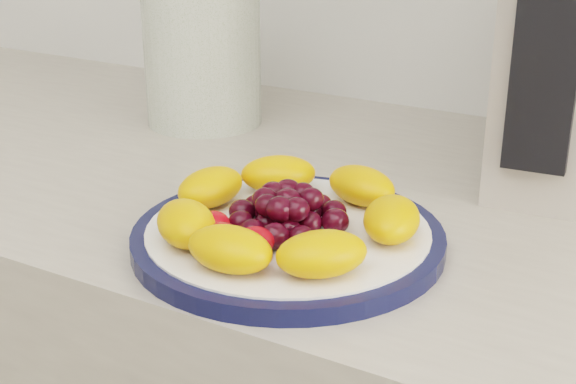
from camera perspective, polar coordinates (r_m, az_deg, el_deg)
The scene contains 5 objects.
plate_rim at distance 0.68m, azimuth 0.00°, elevation -3.31°, with size 0.27×0.27×0.01m, color #0D1235.
plate_face at distance 0.68m, azimuth 0.00°, elevation -3.23°, with size 0.24×0.24×0.02m, color white.
canister at distance 1.01m, azimuth -6.10°, elevation 9.67°, with size 0.14×0.14×0.17m, color #3E5A19.
appliance_panel at distance 0.73m, azimuth 18.10°, elevation 10.63°, with size 0.06×0.02×0.24m, color black.
fruit_plate at distance 0.67m, azimuth -0.53°, elevation -1.45°, with size 0.23×0.23×0.04m.
Camera 1 is at (0.23, 0.50, 1.20)m, focal length 50.00 mm.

